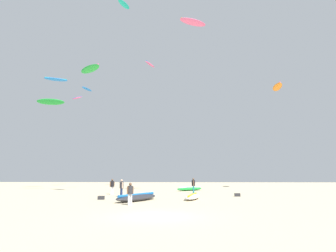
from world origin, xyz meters
TOP-DOWN VIEW (x-y plane):
  - ground_plane at (0.00, 0.00)m, footprint 120.00×120.00m
  - person_foreground at (-2.34, 5.09)m, footprint 0.46×0.37m
  - person_midground at (-4.47, 12.29)m, footprint 0.39×0.49m
  - person_left at (3.11, 17.52)m, footprint 0.40×0.59m
  - person_right at (-6.22, 15.60)m, footprint 0.47×0.40m
  - kite_grounded_near at (2.56, 9.99)m, footprint 2.07×4.23m
  - kite_grounded_mid at (-2.32, 8.45)m, footprint 3.84×5.16m
  - kite_grounded_far at (2.88, 22.90)m, footprint 4.18×3.66m
  - cooler_box at (7.37, 13.32)m, footprint 0.56×0.36m
  - gear_bag at (-5.72, 9.45)m, footprint 0.56×0.36m
  - kite_aloft_0 at (3.31, 16.16)m, footprint 3.79×2.60m
  - kite_aloft_1 at (-6.02, 17.85)m, footprint 1.66×2.45m
  - kite_aloft_2 at (-16.64, 35.32)m, footprint 1.67×3.20m
  - kite_aloft_3 at (-16.72, 20.99)m, footprint 3.88×1.73m
  - kite_aloft_4 at (17.35, 26.61)m, footprint 1.79×4.28m
  - kite_aloft_5 at (-3.82, 32.49)m, footprint 2.14×3.39m
  - kite_aloft_6 at (-17.00, 31.47)m, footprint 2.58×1.93m
  - kite_aloft_7 at (-17.80, 24.28)m, footprint 3.58×2.26m
  - kite_aloft_8 at (-9.76, 16.41)m, footprint 3.66×3.29m

SIDE VIEW (x-z plane):
  - ground_plane at x=0.00m, z-range 0.00..0.00m
  - cooler_box at x=7.37m, z-range 0.00..0.32m
  - gear_bag at x=-5.72m, z-range 0.00..0.32m
  - kite_grounded_near at x=2.56m, z-range -0.01..0.48m
  - kite_grounded_far at x=2.88m, z-range -0.01..0.51m
  - kite_grounded_mid at x=-2.32m, z-range -0.03..0.62m
  - person_foreground at x=-2.34m, z-range 0.14..1.78m
  - person_right at x=-6.22m, z-range 0.14..1.87m
  - person_midground at x=-4.47m, z-range 0.15..1.89m
  - person_left at x=3.11m, z-range 0.15..1.94m
  - kite_aloft_3 at x=-16.72m, z-range 11.89..12.85m
  - kite_aloft_8 at x=-9.76m, z-range 14.99..15.71m
  - kite_aloft_6 at x=-17.00m, z-range 15.68..16.25m
  - kite_aloft_4 at x=17.35m, z-range 15.68..16.39m
  - kite_aloft_7 at x=-17.80m, z-range 16.69..17.12m
  - kite_aloft_2 at x=-16.64m, z-range 18.69..19.05m
  - kite_aloft_0 at x=3.31m, z-range 21.06..21.69m
  - kite_aloft_5 at x=-3.82m, z-range 22.34..23.04m
  - kite_aloft_1 at x=-6.02m, z-range 24.99..25.54m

